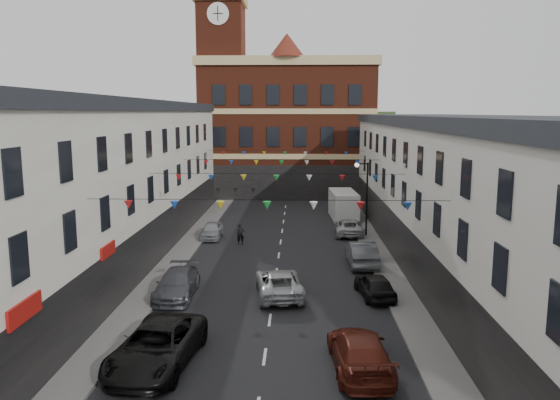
# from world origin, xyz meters

# --- Properties ---
(ground) EXTENTS (160.00, 160.00, 0.00)m
(ground) POSITION_xyz_m (0.00, 0.00, 0.00)
(ground) COLOR black
(ground) RESTS_ON ground
(pavement_left) EXTENTS (1.80, 64.00, 0.15)m
(pavement_left) POSITION_xyz_m (-6.90, 2.00, 0.07)
(pavement_left) COLOR #605E5B
(pavement_left) RESTS_ON ground
(pavement_right) EXTENTS (1.80, 64.00, 0.15)m
(pavement_right) POSITION_xyz_m (6.90, 2.00, 0.07)
(pavement_right) COLOR #605E5B
(pavement_right) RESTS_ON ground
(terrace_left) EXTENTS (8.40, 56.00, 10.70)m
(terrace_left) POSITION_xyz_m (-11.78, 1.00, 5.35)
(terrace_left) COLOR beige
(terrace_left) RESTS_ON ground
(terrace_right) EXTENTS (8.40, 56.00, 9.70)m
(terrace_right) POSITION_xyz_m (11.78, 1.00, 4.85)
(terrace_right) COLOR beige
(terrace_right) RESTS_ON ground
(civic_building) EXTENTS (20.60, 13.30, 18.50)m
(civic_building) POSITION_xyz_m (0.00, 37.95, 8.14)
(civic_building) COLOR maroon
(civic_building) RESTS_ON ground
(clock_tower) EXTENTS (5.60, 5.60, 30.00)m
(clock_tower) POSITION_xyz_m (-7.50, 35.00, 14.93)
(clock_tower) COLOR maroon
(clock_tower) RESTS_ON ground
(distant_hill) EXTENTS (40.00, 14.00, 10.00)m
(distant_hill) POSITION_xyz_m (-4.00, 62.00, 5.00)
(distant_hill) COLOR #274420
(distant_hill) RESTS_ON ground
(street_lamp) EXTENTS (1.10, 0.36, 6.00)m
(street_lamp) POSITION_xyz_m (6.55, 14.00, 3.90)
(street_lamp) COLOR black
(street_lamp) RESTS_ON ground
(car_left_c) EXTENTS (3.37, 6.20, 1.65)m
(car_left_c) POSITION_xyz_m (-4.19, -8.93, 0.82)
(car_left_c) COLOR black
(car_left_c) RESTS_ON ground
(car_left_d) EXTENTS (2.03, 4.91, 1.42)m
(car_left_d) POSITION_xyz_m (-5.21, -0.77, 0.71)
(car_left_d) COLOR #45464D
(car_left_d) RESTS_ON ground
(car_left_e) EXTENTS (1.58, 3.84, 1.30)m
(car_left_e) POSITION_xyz_m (-5.50, 13.08, 0.65)
(car_left_e) COLOR #96999F
(car_left_e) RESTS_ON ground
(car_right_c) EXTENTS (2.43, 5.35, 1.52)m
(car_right_c) POSITION_xyz_m (3.75, -9.06, 0.76)
(car_right_c) COLOR #571B11
(car_right_c) RESTS_ON ground
(car_right_d) EXTENTS (2.11, 4.10, 1.33)m
(car_right_d) POSITION_xyz_m (5.50, -0.53, 0.67)
(car_right_d) COLOR black
(car_right_d) RESTS_ON ground
(car_right_e) EXTENTS (1.81, 4.92, 1.61)m
(car_right_e) POSITION_xyz_m (5.50, 5.78, 0.80)
(car_right_e) COLOR #4F5257
(car_right_e) RESTS_ON ground
(car_right_f) EXTENTS (2.42, 4.85, 1.32)m
(car_right_f) POSITION_xyz_m (5.50, 14.72, 0.66)
(car_right_f) COLOR #B5B6BA
(car_right_f) RESTS_ON ground
(moving_car) EXTENTS (3.05, 5.42, 1.43)m
(moving_car) POSITION_xyz_m (0.31, -0.41, 0.72)
(moving_car) COLOR #ADB1B4
(moving_car) RESTS_ON ground
(white_van) EXTENTS (2.54, 5.88, 2.55)m
(white_van) POSITION_xyz_m (5.60, 21.81, 1.27)
(white_van) COLOR silver
(white_van) RESTS_ON ground
(pedestrian) EXTENTS (0.63, 0.46, 1.61)m
(pedestrian) POSITION_xyz_m (-3.00, 11.05, 0.80)
(pedestrian) COLOR black
(pedestrian) RESTS_ON ground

